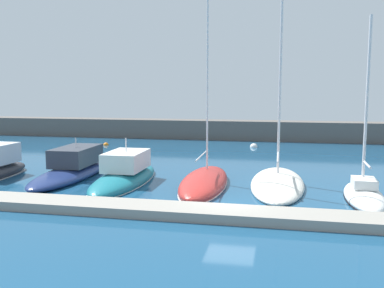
{
  "coord_description": "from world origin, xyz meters",
  "views": [
    {
      "loc": [
        2.34,
        -20.87,
        5.91
      ],
      "look_at": [
        -2.7,
        3.42,
        2.72
      ],
      "focal_mm": 39.8,
      "sensor_mm": 36.0,
      "label": 1
    }
  ],
  "objects": [
    {
      "name": "ground_plane",
      "position": [
        0.0,
        0.0,
        0.0
      ],
      "size": [
        120.0,
        120.0,
        0.0
      ],
      "primitive_type": "plane",
      "color": "navy"
    },
    {
      "name": "dock_pier",
      "position": [
        0.0,
        -1.98,
        0.23
      ],
      "size": [
        41.02,
        1.98,
        0.46
      ],
      "primitive_type": "cube",
      "color": "gray",
      "rests_on": "ground_plane"
    },
    {
      "name": "breakwater_seawall",
      "position": [
        0.0,
        29.4,
        1.13
      ],
      "size": [
        108.0,
        2.95,
        2.25
      ],
      "primitive_type": "cube",
      "color": "#5B5651",
      "rests_on": "ground_plane"
    },
    {
      "name": "motorboat_navy_second",
      "position": [
        -11.44,
        5.46,
        0.6
      ],
      "size": [
        3.21,
        10.32,
        2.81
      ],
      "rotation": [
        0.0,
        0.0,
        1.6
      ],
      "color": "navy",
      "rests_on": "ground_plane"
    },
    {
      "name": "motorboat_teal_third",
      "position": [
        -7.3,
        4.42,
        0.45
      ],
      "size": [
        2.99,
        9.38,
        3.24
      ],
      "rotation": [
        0.0,
        0.0,
        1.58
      ],
      "color": "#19707F",
      "rests_on": "ground_plane"
    },
    {
      "name": "sailboat_red_fourth",
      "position": [
        -2.13,
        4.37,
        0.27
      ],
      "size": [
        2.91,
        9.12,
        17.93
      ],
      "rotation": [
        0.0,
        0.0,
        1.59
      ],
      "color": "#B72D28",
      "rests_on": "ground_plane"
    },
    {
      "name": "sailboat_ivory_fifth",
      "position": [
        2.28,
        5.35,
        0.23
      ],
      "size": [
        3.21,
        9.85,
        16.17
      ],
      "rotation": [
        0.0,
        0.0,
        1.57
      ],
      "color": "silver",
      "rests_on": "ground_plane"
    },
    {
      "name": "sailboat_white_sixth",
      "position": [
        6.87,
        2.81,
        0.31
      ],
      "size": [
        2.17,
        6.43,
        10.07
      ],
      "rotation": [
        0.0,
        0.0,
        1.54
      ],
      "color": "white",
      "rests_on": "ground_plane"
    },
    {
      "name": "mooring_buoy_white",
      "position": [
        -0.24,
        22.92,
        0.0
      ],
      "size": [
        0.78,
        0.78,
        0.78
      ],
      "primitive_type": "sphere",
      "color": "white",
      "rests_on": "ground_plane"
    },
    {
      "name": "mooring_buoy_orange",
      "position": [
        -15.8,
        21.3,
        0.0
      ],
      "size": [
        0.57,
        0.57,
        0.57
      ],
      "primitive_type": "sphere",
      "color": "orange",
      "rests_on": "ground_plane"
    }
  ]
}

